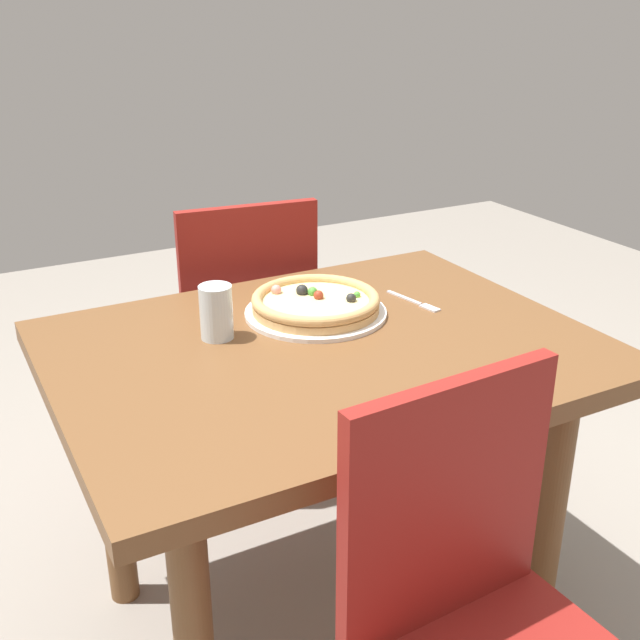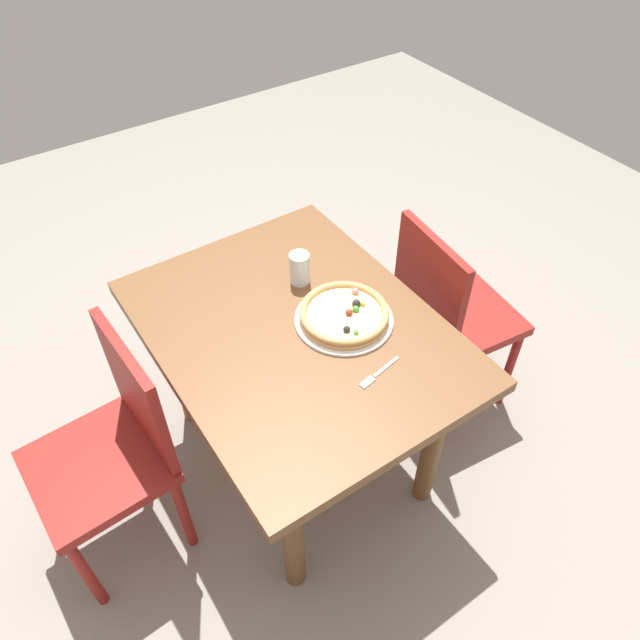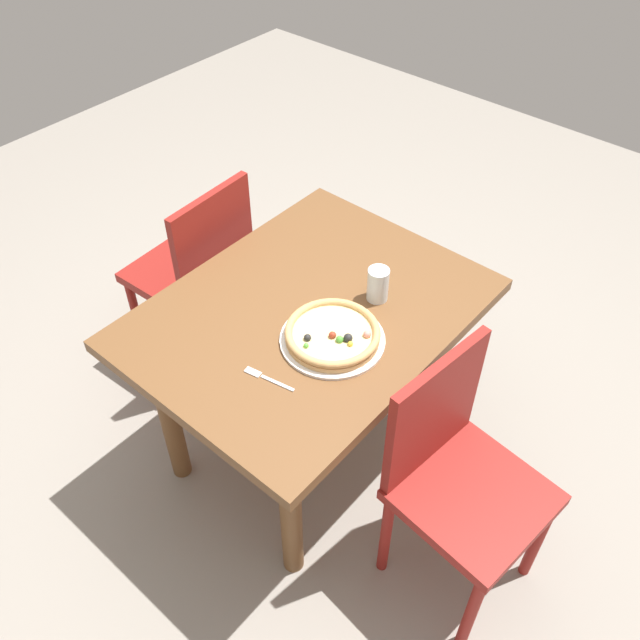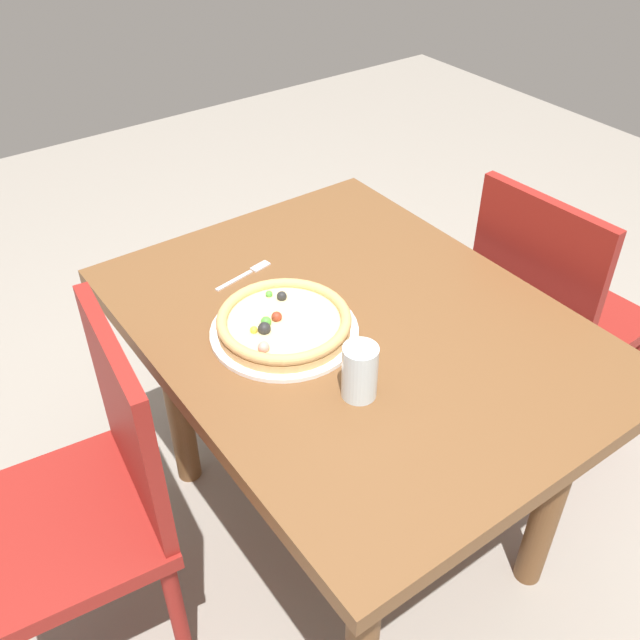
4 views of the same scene
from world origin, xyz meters
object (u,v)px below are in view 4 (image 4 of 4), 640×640
(pizza, at_px, (284,322))
(chair_near, at_px, (86,503))
(dining_table, at_px, (353,359))
(chair_far, at_px, (549,315))
(plate, at_px, (284,331))
(drinking_glass, at_px, (360,372))
(fork, at_px, (247,273))

(pizza, bearing_deg, chair_near, -91.27)
(dining_table, bearing_deg, chair_far, 84.21)
(dining_table, height_order, plate, plate)
(chair_near, xyz_separation_m, drinking_glass, (0.25, 0.51, 0.29))
(pizza, height_order, fork, pizza)
(fork, bearing_deg, drinking_glass, -105.28)
(dining_table, height_order, chair_near, chair_near)
(plate, bearing_deg, fork, 167.97)
(chair_near, height_order, plate, chair_near)
(plate, height_order, drinking_glass, drinking_glass)
(chair_near, bearing_deg, fork, -60.52)
(dining_table, xyz_separation_m, fork, (-0.30, -0.10, 0.11))
(chair_near, height_order, pizza, chair_near)
(chair_near, bearing_deg, pizza, -84.81)
(pizza, xyz_separation_m, drinking_glass, (0.24, 0.01, 0.03))
(chair_far, xyz_separation_m, pizza, (-0.12, -0.79, 0.26))
(pizza, distance_m, fork, 0.25)
(dining_table, distance_m, chair_near, 0.66)
(drinking_glass, bearing_deg, plate, -176.66)
(dining_table, xyz_separation_m, pizza, (-0.06, -0.15, 0.14))
(dining_table, height_order, drinking_glass, drinking_glass)
(chair_near, distance_m, drinking_glass, 0.64)
(chair_far, distance_m, pizza, 0.84)
(dining_table, distance_m, chair_far, 0.66)
(dining_table, distance_m, plate, 0.20)
(pizza, relative_size, fork, 1.77)
(dining_table, xyz_separation_m, plate, (-0.06, -0.15, 0.12))
(chair_near, height_order, fork, chair_near)
(plate, bearing_deg, chair_far, 81.19)
(chair_far, xyz_separation_m, drinking_glass, (0.12, -0.78, 0.29))
(plate, relative_size, fork, 1.96)
(chair_far, xyz_separation_m, fork, (-0.37, -0.74, 0.23))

